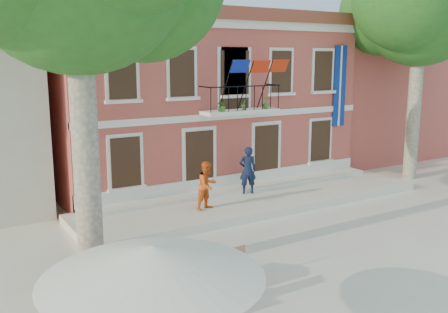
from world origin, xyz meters
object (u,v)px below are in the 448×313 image
plane_tree_east (421,7)px  patio_umbrella (153,262)px  pedestrian_navy (248,170)px  cafe_table_3 (217,276)px  cafe_table_1 (138,303)px  cafe_table_0 (96,293)px  pedestrian_orange (207,185)px

plane_tree_east → patio_umbrella: size_ratio=2.93×
plane_tree_east → pedestrian_navy: bearing=174.8°
cafe_table_3 → plane_tree_east: bearing=21.5°
cafe_table_1 → cafe_table_3: size_ratio=1.00×
plane_tree_east → cafe_table_0: (-16.41, -4.76, -7.36)m
cafe_table_1 → pedestrian_navy: bearing=42.2°
pedestrian_orange → cafe_table_1: bearing=-148.0°
pedestrian_orange → cafe_table_1: (-4.79, -5.49, -0.73)m
patio_umbrella → plane_tree_east: bearing=26.4°
patio_umbrella → cafe_table_3: size_ratio=1.92×
patio_umbrella → pedestrian_navy: (7.81, 8.94, -1.16)m
pedestrian_navy → cafe_table_1: size_ratio=1.00×
patio_umbrella → cafe_table_0: size_ratio=1.94×
patio_umbrella → cafe_table_1: bearing=75.2°
patio_umbrella → pedestrian_orange: (5.43, 7.94, -1.24)m
patio_umbrella → pedestrian_orange: 9.70m
cafe_table_0 → cafe_table_1: size_ratio=0.99×
pedestrian_navy → pedestrian_orange: size_ratio=1.09×
cafe_table_0 → cafe_table_1: 1.12m
patio_umbrella → cafe_table_0: (0.04, 3.39, -1.97)m
plane_tree_east → pedestrian_navy: size_ratio=5.62×
plane_tree_east → pedestrian_orange: plane_tree_east is taller
cafe_table_0 → cafe_table_3: (2.74, -0.63, 0.00)m
pedestrian_navy → cafe_table_3: size_ratio=1.00×
pedestrian_orange → cafe_table_3: bearing=-134.0°
pedestrian_navy → cafe_table_0: (-7.77, -5.55, -0.81)m
cafe_table_0 → pedestrian_orange: bearing=40.1°
pedestrian_navy → pedestrian_orange: (-2.38, -1.00, -0.07)m
cafe_table_0 → patio_umbrella: bearing=-90.7°
plane_tree_east → cafe_table_3: plane_tree_east is taller
plane_tree_east → cafe_table_3: (-13.67, -5.39, -7.36)m
pedestrian_navy → cafe_table_0: pedestrian_navy is taller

